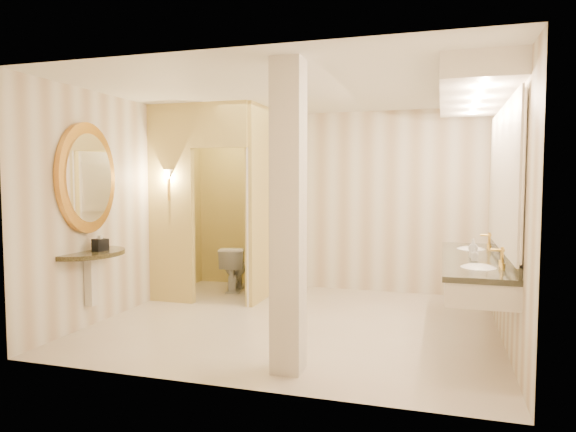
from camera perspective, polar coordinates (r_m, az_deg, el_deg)
name	(u,v)px	position (r m, az deg, el deg)	size (l,w,h in m)	color
floor	(297,322)	(6.19, 0.99, -11.70)	(4.50, 4.50, 0.00)	beige
ceiling	(297,91)	(6.05, 1.02, 13.76)	(4.50, 4.50, 0.00)	white
wall_back	(332,201)	(7.91, 4.93, 1.63)	(4.50, 0.02, 2.70)	silver
wall_front	(229,221)	(4.08, -6.62, -0.59)	(4.50, 0.02, 2.70)	silver
wall_left	(129,205)	(6.92, -17.23, 1.13)	(0.02, 4.00, 2.70)	silver
wall_right	(505,212)	(5.78, 23.01, 0.46)	(0.02, 4.00, 2.70)	silver
toilet_closet	(239,201)	(7.25, -5.44, 1.69)	(1.50, 1.55, 2.70)	#E7D179
wall_sconce	(168,176)	(7.11, -13.17, 4.35)	(0.14, 0.14, 0.42)	gold
vanity	(479,185)	(5.66, 20.46, 3.28)	(0.75, 2.65, 2.09)	silver
console_shelf	(87,210)	(6.20, -21.43, 0.63)	(0.95, 0.95, 1.93)	black
pillar	(288,218)	(4.41, 0.03, -0.23)	(0.26, 0.26, 2.70)	silver
tissue_box	(100,245)	(6.19, -20.13, -3.03)	(0.14, 0.14, 0.14)	black
toilet	(234,268)	(7.90, -6.01, -5.77)	(0.38, 0.66, 0.68)	white
soap_bottle_a	(475,255)	(5.43, 20.04, -4.07)	(0.06, 0.06, 0.12)	beige
soap_bottle_b	(473,246)	(6.11, 19.89, -3.14)	(0.10, 0.10, 0.13)	silver
soap_bottle_c	(473,249)	(5.60, 19.86, -3.42)	(0.08, 0.08, 0.20)	#C6B28C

